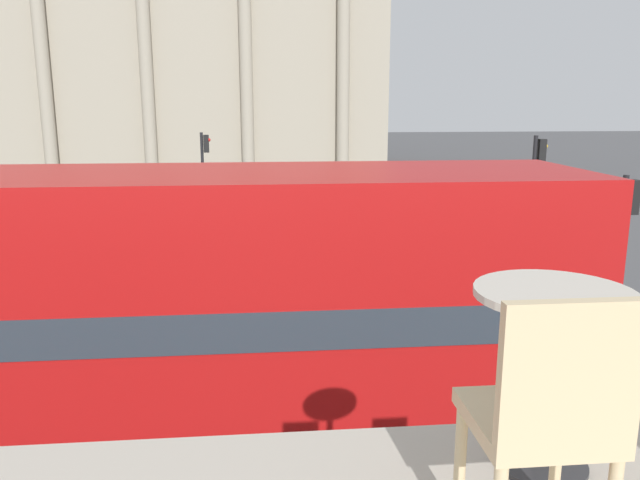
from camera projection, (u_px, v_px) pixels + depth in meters
The scene contains 11 objects.
double_decker_bus at pixel (154, 322), 7.74m from camera, with size 10.70×2.62×4.20m.
cafe_dining_table at pixel (551, 339), 2.37m from camera, with size 0.60×0.60×0.73m.
cafe_chair_0 at pixel (547, 417), 1.83m from camera, with size 0.40×0.40×0.91m.
plaza_building_left at pixel (158, 31), 47.83m from camera, with size 34.60×12.61×20.60m.
traffic_light_near at pixel (624, 235), 12.78m from camera, with size 0.42×0.24×3.58m.
traffic_light_mid at pixel (535, 187), 17.64m from camera, with size 0.42×0.24×4.10m.
traffic_light_far at pixel (204, 165), 25.18m from camera, with size 0.42×0.24×3.80m.
pedestrian_red at pixel (509, 238), 18.58m from camera, with size 0.32×0.32×1.81m.
pedestrian_grey at pixel (239, 221), 21.75m from camera, with size 0.32×0.32×1.65m.
pedestrian_white at pixel (207, 181), 32.44m from camera, with size 0.32×0.32×1.68m.
pedestrian_yellow at pixel (289, 298), 13.14m from camera, with size 0.32×0.32×1.70m.
Camera 1 is at (0.06, -2.49, 5.03)m, focal length 35.00 mm.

